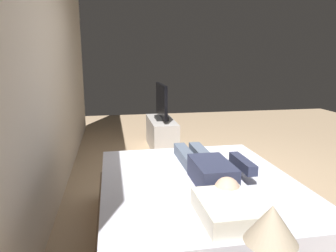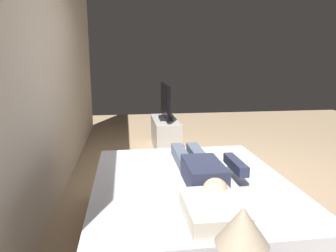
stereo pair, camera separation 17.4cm
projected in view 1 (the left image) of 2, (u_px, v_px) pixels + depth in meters
ground_plane at (217, 186)px, 3.79m from camera, size 10.00×10.00×0.00m
back_wall at (54, 68)px, 3.55m from camera, size 6.40×0.10×2.80m
bed at (198, 210)px, 2.62m from camera, size 1.93×1.64×0.54m
pillow at (227, 210)px, 1.93m from camera, size 0.48×0.34×0.12m
person at (209, 168)px, 2.59m from camera, size 1.26×0.46×0.18m
remote at (246, 167)px, 2.82m from camera, size 0.15×0.04×0.02m
tv_stand at (162, 134)px, 5.30m from camera, size 1.10×0.40×0.50m
tv at (161, 102)px, 5.18m from camera, size 0.88×0.20×0.59m
lamp at (271, 226)px, 1.27m from camera, size 0.22×0.22×0.42m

